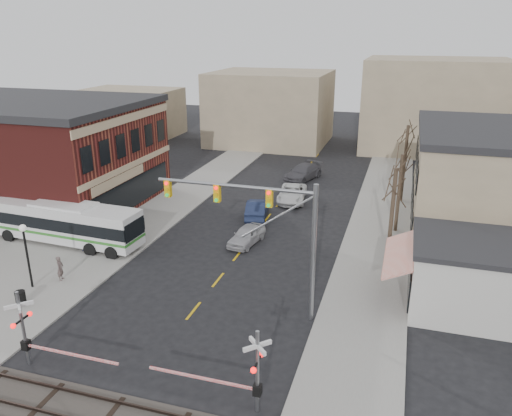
{
  "coord_description": "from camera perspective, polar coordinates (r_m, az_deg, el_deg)",
  "views": [
    {
      "loc": [
        10.92,
        -21.25,
        15.52
      ],
      "look_at": [
        1.14,
        10.82,
        3.5
      ],
      "focal_mm": 35.0,
      "sensor_mm": 36.0,
      "label": 1
    }
  ],
  "objects": [
    {
      "name": "street_lamp",
      "position": [
        33.86,
        -24.88,
        -3.63
      ],
      "size": [
        0.44,
        0.44,
        4.24
      ],
      "color": "black",
      "rests_on": "sidewalk_west"
    },
    {
      "name": "rr_crossing_east",
      "position": [
        22.1,
        -0.95,
        -18.11
      ],
      "size": [
        5.6,
        1.36,
        4.0
      ],
      "color": "gray",
      "rests_on": "ground"
    },
    {
      "name": "car_a",
      "position": [
        38.2,
        -1.07,
        -3.12
      ],
      "size": [
        2.31,
        4.31,
        1.4
      ],
      "primitive_type": "imported",
      "rotation": [
        0.0,
        0.0,
        -0.17
      ],
      "color": "#A5A5AA",
      "rests_on": "ground"
    },
    {
      "name": "car_c",
      "position": [
        47.81,
        4.15,
        1.66
      ],
      "size": [
        3.02,
        5.56,
        1.48
      ],
      "primitive_type": "imported",
      "rotation": [
        0.0,
        0.0,
        0.11
      ],
      "color": "silver",
      "rests_on": "ground"
    },
    {
      "name": "tree_east_c",
      "position": [
        48.7,
        16.6,
        4.87
      ],
      "size": [
        0.28,
        0.28,
        7.2
      ],
      "color": "#382B21",
      "rests_on": "sidewalk_east"
    },
    {
      "name": "ground",
      "position": [
        28.49,
        -8.82,
        -13.55
      ],
      "size": [
        160.0,
        160.0,
        0.0
      ],
      "primitive_type": "plane",
      "color": "black",
      "rests_on": "ground"
    },
    {
      "name": "awning_shop",
      "position": [
        31.66,
        24.59,
        -7.17
      ],
      "size": [
        9.74,
        6.2,
        4.3
      ],
      "color": "beige",
      "rests_on": "ground"
    },
    {
      "name": "car_b",
      "position": [
        43.51,
        0.09,
        -0.07
      ],
      "size": [
        2.58,
        5.0,
        1.57
      ],
      "primitive_type": "imported",
      "rotation": [
        0.0,
        0.0,
        3.34
      ],
      "color": "#1A2342",
      "rests_on": "ground"
    },
    {
      "name": "rr_crossing_west",
      "position": [
        26.76,
        -24.35,
        -12.67
      ],
      "size": [
        5.6,
        1.36,
        4.0
      ],
      "color": "gray",
      "rests_on": "ground"
    },
    {
      "name": "trash_bin",
      "position": [
        33.05,
        -25.31,
        -9.28
      ],
      "size": [
        0.6,
        0.6,
        0.87
      ],
      "primitive_type": "cylinder",
      "color": "black",
      "rests_on": "sidewalk_west"
    },
    {
      "name": "pedestrian_near",
      "position": [
        34.92,
        -21.47,
        -6.43
      ],
      "size": [
        0.54,
        0.68,
        1.65
      ],
      "primitive_type": "imported",
      "rotation": [
        0.0,
        0.0,
        1.83
      ],
      "color": "#5A4B48",
      "rests_on": "sidewalk_west"
    },
    {
      "name": "tree_east_a",
      "position": [
        35.36,
        15.25,
        -0.89
      ],
      "size": [
        0.28,
        0.28,
        6.75
      ],
      "color": "#382B21",
      "rests_on": "sidewalk_east"
    },
    {
      "name": "transit_bus",
      "position": [
        40.44,
        -20.9,
        -1.51
      ],
      "size": [
        12.26,
        3.26,
        3.13
      ],
      "color": "silver",
      "rests_on": "ground"
    },
    {
      "name": "tree_east_b",
      "position": [
        41.12,
        16.01,
        1.6
      ],
      "size": [
        0.28,
        0.28,
        6.3
      ],
      "color": "#382B21",
      "rests_on": "sidewalk_east"
    },
    {
      "name": "traffic_signal_mast",
      "position": [
        27.21,
        1.36,
        -1.45
      ],
      "size": [
        9.17,
        0.3,
        8.0
      ],
      "color": "gray",
      "rests_on": "ground"
    },
    {
      "name": "sidewalk_east",
      "position": [
        44.08,
        14.02,
        -1.43
      ],
      "size": [
        5.0,
        60.0,
        0.12
      ],
      "primitive_type": "cube",
      "color": "gray",
      "rests_on": "ground"
    },
    {
      "name": "car_d",
      "position": [
        54.79,
        5.37,
        4.08
      ],
      "size": [
        3.92,
        6.11,
        1.65
      ],
      "primitive_type": "imported",
      "rotation": [
        0.0,
        0.0,
        -0.31
      ],
      "color": "#444348",
      "rests_on": "ground"
    },
    {
      "name": "pedestrian_far",
      "position": [
        38.68,
        -18.73,
        -3.3
      ],
      "size": [
        1.18,
        1.16,
        1.92
      ],
      "primitive_type": "imported",
      "rotation": [
        0.0,
        0.0,
        0.72
      ],
      "color": "#303654",
      "rests_on": "sidewalk_west"
    },
    {
      "name": "sidewalk_west",
      "position": [
        48.56,
        -8.88,
        0.91
      ],
      "size": [
        5.0,
        60.0,
        0.12
      ],
      "primitive_type": "cube",
      "color": "gray",
      "rests_on": "ground"
    }
  ]
}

